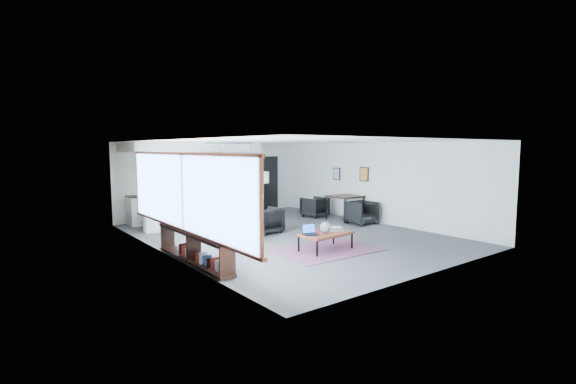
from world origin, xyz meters
TOP-DOWN VIEW (x-y plane):
  - room at (0.00, 0.00)m, footprint 7.02×9.02m
  - window at (-3.46, -0.90)m, footprint 0.10×5.95m
  - console at (-3.30, -1.05)m, footprint 0.35×3.00m
  - kitchenette at (-1.20, 3.71)m, footprint 4.20×1.96m
  - doorway at (2.30, 4.42)m, footprint 1.10×0.12m
  - track_light at (-0.59, 2.20)m, footprint 1.60×0.07m
  - wall_art_lower at (3.47, 0.40)m, footprint 0.03×0.38m
  - wall_art_upper at (3.47, 1.70)m, footprint 0.03×0.34m
  - kilim_rug at (-0.35, -1.90)m, footprint 2.49×1.72m
  - coffee_table at (-0.35, -1.90)m, footprint 1.34×0.79m
  - laptop at (-0.78, -1.82)m, footprint 0.39×0.35m
  - ceramic_pot at (-0.37, -1.90)m, footprint 0.26×0.26m
  - book_stack at (0.01, -1.87)m, footprint 0.36×0.32m
  - coaster at (-0.31, -2.16)m, footprint 0.10×0.10m
  - armchair_left at (-1.38, 0.28)m, footprint 0.72×0.67m
  - armchair_right at (-0.31, 0.66)m, footprint 0.80×0.75m
  - floor_lamp at (-0.17, 1.13)m, footprint 0.63×0.63m
  - dining_table at (3.00, 0.80)m, footprint 1.00×1.00m
  - dining_chair_near at (2.89, -0.05)m, footprint 0.69×0.65m
  - dining_chair_far at (2.63, 1.93)m, footprint 0.71×0.67m
  - microwave at (-0.51, 4.15)m, footprint 0.54×0.30m

SIDE VIEW (x-z plane):
  - kilim_rug at x=-0.35m, z-range 0.00..0.01m
  - console at x=-3.30m, z-range -0.07..0.73m
  - dining_chair_far at x=2.63m, z-range 0.00..0.66m
  - dining_chair_near at x=2.89m, z-range 0.00..0.69m
  - armchair_left at x=-1.38m, z-range 0.00..0.72m
  - coffee_table at x=-0.35m, z-range 0.18..0.60m
  - armchair_right at x=-0.31m, z-range 0.00..0.80m
  - coaster at x=-0.31m, z-range 0.42..0.43m
  - book_stack at x=0.01m, z-range 0.42..0.52m
  - laptop at x=-0.78m, z-range 0.37..0.61m
  - ceramic_pot at x=-0.37m, z-range 0.42..0.68m
  - dining_table at x=3.00m, z-range 0.34..1.18m
  - doorway at x=2.30m, z-range 0.00..2.15m
  - microwave at x=-0.51m, z-range 0.93..1.29m
  - room at x=0.00m, z-range -0.01..2.61m
  - kitchenette at x=-1.20m, z-range 0.08..2.68m
  - window at x=-3.46m, z-range 0.63..2.29m
  - floor_lamp at x=-0.17m, z-range 0.64..2.36m
  - wall_art_upper at x=3.47m, z-range 1.28..1.72m
  - wall_art_lower at x=3.47m, z-range 1.31..1.79m
  - track_light at x=-0.59m, z-range 2.45..2.60m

